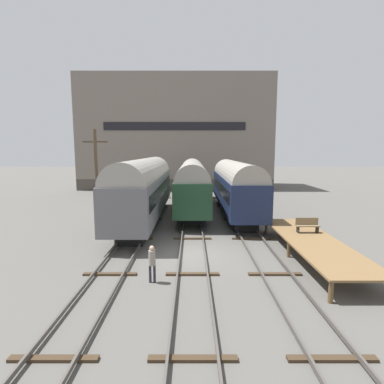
{
  "coord_description": "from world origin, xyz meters",
  "views": [
    {
      "loc": [
        -0.02,
        -16.9,
        6.0
      ],
      "look_at": [
        0.0,
        10.85,
        2.2
      ],
      "focal_mm": 28.0,
      "sensor_mm": 36.0,
      "label": 1
    }
  ],
  "objects": [
    {
      "name": "ground_plane",
      "position": [
        0.0,
        0.0,
        0.0
      ],
      "size": [
        200.0,
        200.0,
        0.0
      ],
      "primitive_type": "plane",
      "color": "#56544F"
    },
    {
      "name": "track_left",
      "position": [
        -4.03,
        0.0,
        0.14
      ],
      "size": [
        2.6,
        60.0,
        0.26
      ],
      "color": "#4C4742",
      "rests_on": "ground"
    },
    {
      "name": "track_middle",
      "position": [
        0.0,
        0.0,
        0.14
      ],
      "size": [
        2.6,
        60.0,
        0.26
      ],
      "color": "#4C4742",
      "rests_on": "ground"
    },
    {
      "name": "track_right",
      "position": [
        4.03,
        0.0,
        0.14
      ],
      "size": [
        2.6,
        60.0,
        0.26
      ],
      "color": "#4C4742",
      "rests_on": "ground"
    },
    {
      "name": "train_car_green",
      "position": [
        0.0,
        13.51,
        2.88
      ],
      "size": [
        2.95,
        18.52,
        5.05
      ],
      "color": "black",
      "rests_on": "ground"
    },
    {
      "name": "train_car_grey",
      "position": [
        -4.03,
        8.09,
        3.06
      ],
      "size": [
        3.05,
        17.07,
        5.38
      ],
      "color": "black",
      "rests_on": "ground"
    },
    {
      "name": "train_car_navy",
      "position": [
        4.03,
        10.95,
        2.88
      ],
      "size": [
        2.9,
        16.03,
        5.05
      ],
      "color": "black",
      "rests_on": "ground"
    },
    {
      "name": "station_platform",
      "position": [
        6.81,
        -0.48,
        0.91
      ],
      "size": [
        2.93,
        10.7,
        1.0
      ],
      "color": "brown",
      "rests_on": "ground"
    },
    {
      "name": "bench",
      "position": [
        7.12,
        1.15,
        1.48
      ],
      "size": [
        1.4,
        0.4,
        0.91
      ],
      "color": "brown",
      "rests_on": "station_platform"
    },
    {
      "name": "person_worker",
      "position": [
        -1.85,
        -3.82,
        1.05
      ],
      "size": [
        0.32,
        0.32,
        1.75
      ],
      "color": "#282833",
      "rests_on": "ground"
    },
    {
      "name": "utility_pole",
      "position": [
        -7.19,
        5.47,
        3.96
      ],
      "size": [
        1.8,
        0.24,
        7.59
      ],
      "color": "#473828",
      "rests_on": "ground"
    },
    {
      "name": "warehouse_building",
      "position": [
        -2.63,
        34.03,
        8.8
      ],
      "size": [
        30.18,
        11.16,
        17.6
      ],
      "color": "#46403A",
      "rests_on": "ground"
    }
  ]
}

